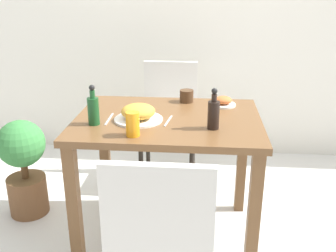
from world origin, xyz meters
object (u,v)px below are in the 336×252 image
side_plate (223,102)px  potted_plant_left (24,163)px  chair_near (161,241)px  drink_cup (187,96)px  sauce_bottle (93,109)px  condiment_bottle (214,113)px  juice_glass (133,124)px  chair_far (169,116)px  food_plate (138,113)px

side_plate → potted_plant_left: size_ratio=0.23×
chair_near → drink_cup: bearing=-92.8°
drink_cup → sauce_bottle: size_ratio=0.40×
side_plate → potted_plant_left: side_plate is taller
condiment_bottle → juice_glass: bearing=-161.3°
chair_far → potted_plant_left: 1.07m
side_plate → condiment_bottle: (-0.07, -0.39, 0.06)m
side_plate → potted_plant_left: 1.32m
juice_glass → chair_far: bearing=85.1°
sauce_bottle → drink_cup: bearing=43.6°
condiment_bottle → chair_far: bearing=108.2°
food_plate → potted_plant_left: food_plate is taller
chair_far → drink_cup: chair_far is taller
chair_far → sauce_bottle: bearing=-109.5°
chair_far → sauce_bottle: 1.00m
food_plate → condiment_bottle: (0.39, -0.09, 0.04)m
drink_cup → chair_near: bearing=-92.8°
sauce_bottle → condiment_bottle: size_ratio=1.00×
food_plate → sauce_bottle: sauce_bottle is taller
juice_glass → condiment_bottle: 0.41m
chair_near → side_plate: (0.27, 0.97, 0.28)m
side_plate → chair_far: bearing=125.4°
juice_glass → sauce_bottle: bearing=148.5°
chair_far → juice_glass: size_ratio=7.50×
chair_far → food_plate: bearing=-96.7°
chair_near → potted_plant_left: 1.35m
potted_plant_left → side_plate: bearing=3.0°
chair_near → juice_glass: 0.58m
food_plate → side_plate: (0.46, 0.30, -0.02)m
potted_plant_left → juice_glass: bearing=-29.5°
chair_near → food_plate: bearing=-74.3°
juice_glass → potted_plant_left: 1.03m
food_plate → sauce_bottle: bearing=-160.6°
food_plate → condiment_bottle: size_ratio=1.23×
chair_far → condiment_bottle: 1.00m
side_plate → condiment_bottle: condiment_bottle is taller
food_plate → sauce_bottle: 0.24m
chair_far → sauce_bottle: (-0.31, -0.89, 0.34)m
sauce_bottle → side_plate: bearing=29.2°
drink_cup → side_plate: bearing=-14.5°
condiment_bottle → side_plate: bearing=80.2°
food_plate → side_plate: food_plate is taller
chair_far → food_plate: size_ratio=3.48×
juice_glass → sauce_bottle: 0.27m
juice_glass → sauce_bottle: (-0.23, 0.14, 0.02)m
juice_glass → condiment_bottle: condiment_bottle is taller
juice_glass → condiment_bottle: (0.38, 0.13, 0.02)m
chair_far → drink_cup: 0.56m
food_plate → condiment_bottle: condiment_bottle is taller
chair_near → food_plate: chair_near is taller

